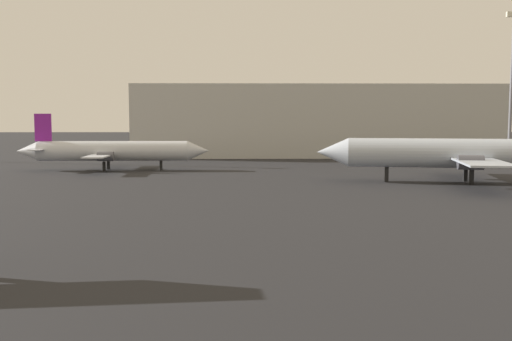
{
  "coord_description": "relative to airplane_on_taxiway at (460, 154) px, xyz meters",
  "views": [
    {
      "loc": [
        3.11,
        -10.0,
        7.84
      ],
      "look_at": [
        3.93,
        37.84,
        3.44
      ],
      "focal_mm": 40.48,
      "sensor_mm": 36.0,
      "label": 1
    }
  ],
  "objects": [
    {
      "name": "airplane_on_taxiway",
      "position": [
        0.0,
        0.0,
        0.0
      ],
      "size": [
        33.75,
        26.51,
        10.4
      ],
      "rotation": [
        0.0,
        0.0,
        2.96
      ],
      "color": "#B2BCCC",
      "rests_on": "ground_plane"
    },
    {
      "name": "airplane_distant",
      "position": [
        -45.55,
        17.47,
        -0.67
      ],
      "size": [
        28.43,
        17.49,
        8.4
      ],
      "rotation": [
        0.0,
        0.0,
        0.02
      ],
      "color": "silver",
      "rests_on": "ground_plane"
    },
    {
      "name": "light_mast_right",
      "position": [
        15.48,
        20.87,
        9.74
      ],
      "size": [
        2.4,
        0.5,
        23.97
      ],
      "color": "slate",
      "rests_on": "ground_plane"
    },
    {
      "name": "terminal_building",
      "position": [
        -11.58,
        52.18,
        3.57
      ],
      "size": [
        72.1,
        22.69,
        14.23
      ],
      "primitive_type": "cube",
      "color": "#B7B7B2",
      "rests_on": "ground_plane"
    }
  ]
}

